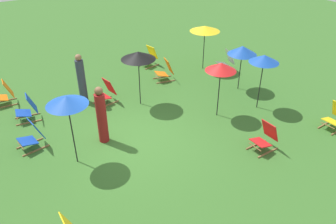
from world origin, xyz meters
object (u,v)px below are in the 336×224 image
deckchair_7 (106,92)px  deckchair_6 (165,71)px  deckchair_9 (336,117)px  umbrella_2 (205,29)px  umbrella_3 (242,50)px  deckchair_8 (265,138)px  deckchair_2 (28,109)px  umbrella_1 (67,101)px  deckchair_3 (226,61)px  person_1 (102,116)px  umbrella_0 (264,59)px  umbrella_4 (221,67)px  umbrella_5 (138,56)px  deckchair_1 (32,136)px  deckchair_5 (150,57)px  person_0 (82,80)px  deckchair_4 (5,94)px

deckchair_7 → deckchair_6: bearing=89.1°
deckchair_9 → umbrella_2: 5.83m
umbrella_3 → deckchair_8: bearing=-31.6°
deckchair_2 → umbrella_1: 3.20m
deckchair_3 → person_1: person_1 is taller
deckchair_2 → umbrella_0: size_ratio=0.45×
deckchair_9 → umbrella_0: (-2.11, -1.07, 1.35)m
deckchair_8 → umbrella_4: 2.44m
umbrella_2 → umbrella_5: 3.81m
deckchair_9 → umbrella_2: bearing=-177.0°
deckchair_1 → deckchair_5: bearing=111.5°
umbrella_2 → person_0: bearing=-88.8°
umbrella_0 → umbrella_2: bearing=173.0°
person_1 → umbrella_5: bearing=107.1°
umbrella_3 → person_1: 5.52m
deckchair_1 → deckchair_3: bearing=89.5°
deckchair_9 → umbrella_2: size_ratio=0.47×
deckchair_9 → umbrella_4: umbrella_4 is taller
umbrella_0 → umbrella_3: (-1.36, 0.41, -0.24)m
deckchair_2 → deckchair_7: (0.27, 2.50, 0.00)m
deckchair_8 → person_1: (-2.71, -3.56, 0.45)m
deckchair_8 → umbrella_5: 4.57m
deckchair_7 → umbrella_1: umbrella_1 is taller
person_0 → person_1: size_ratio=1.02×
deckchair_8 → umbrella_5: bearing=-158.3°
deckchair_4 → person_1: (3.75, 1.96, 0.45)m
deckchair_3 → deckchair_6: (-0.53, -2.61, 0.00)m
umbrella_2 → person_0: 5.24m
deckchair_4 → umbrella_2: size_ratio=0.47×
umbrella_4 → deckchair_9: bearing=45.9°
person_1 → deckchair_1: bearing=-131.4°
umbrella_3 → umbrella_4: size_ratio=0.91×
deckchair_4 → deckchair_2: bearing=20.7°
deckchair_8 → umbrella_3: 3.80m
deckchair_4 → deckchair_9: (6.84, 8.09, 0.00)m
deckchair_6 → deckchair_7: (0.43, -2.62, 0.00)m
deckchair_4 → umbrella_1: umbrella_1 is taller
deckchair_3 → person_1: 6.51m
deckchair_6 → person_1: person_1 is taller
umbrella_5 → person_0: bearing=-125.8°
deckchair_4 → umbrella_3: 8.22m
deckchair_7 → deckchair_2: bearing=-106.3°
deckchair_2 → deckchair_7: same height
deckchair_5 → umbrella_3: umbrella_3 is taller
deckchair_9 → umbrella_4: bearing=-137.6°
deckchair_5 → umbrella_1: umbrella_1 is taller
deckchair_8 → deckchair_6: bearing=178.7°
deckchair_5 → person_0: (1.56, -3.47, 0.47)m
deckchair_5 → deckchair_8: bearing=-13.1°
deckchair_3 → deckchair_5: (-2.08, -2.42, 0.00)m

